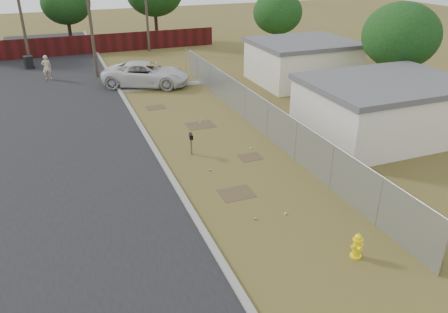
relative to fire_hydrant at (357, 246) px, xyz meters
name	(u,v)px	position (x,y,z in m)	size (l,w,h in m)	color
ground	(213,145)	(-1.28, 10.27, -0.44)	(120.00, 120.00, 0.00)	brown
street	(68,112)	(-8.03, 18.32, -0.42)	(15.10, 60.00, 0.12)	black
chainlink_fence	(259,117)	(1.84, 11.30, 0.36)	(0.10, 27.06, 2.02)	#999DA1
privacy_fence	(63,46)	(-7.28, 35.27, 0.46)	(30.00, 0.12, 1.80)	#3F0D10
utility_poles	(88,9)	(-4.94, 30.94, 4.26)	(12.60, 8.24, 9.00)	#473B2F
houses	(339,82)	(8.42, 13.40, 1.12)	(9.30, 17.24, 3.10)	white
horizon_trees	(135,4)	(-0.44, 33.83, 4.19)	(33.32, 31.94, 7.78)	black
fire_hydrant	(357,246)	(0.00, 0.00, 0.00)	(0.43, 0.43, 0.94)	yellow
mailbox	(191,138)	(-2.66, 9.66, 0.43)	(0.24, 0.48, 1.10)	brown
pickup_truck	(146,74)	(-2.10, 22.42, 0.44)	(2.90, 6.29, 1.75)	silver
pedestrian	(47,67)	(-8.93, 26.90, 0.52)	(0.70, 0.46, 1.91)	#C8AE93
trash_bin	(29,62)	(-10.34, 31.19, 0.11)	(0.86, 0.85, 1.06)	black
scattered_litter	(236,168)	(-1.22, 7.35, -0.40)	(2.89, 10.59, 0.07)	silver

